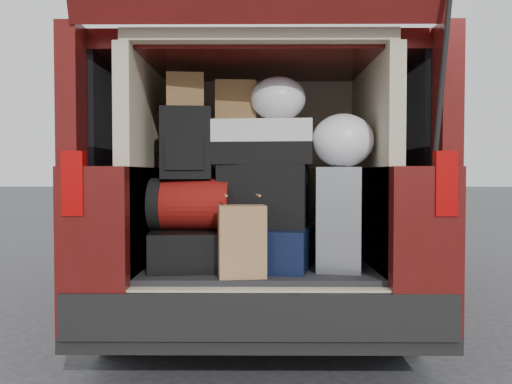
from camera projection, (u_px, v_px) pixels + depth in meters
ground at (259, 374)px, 2.87m from camera, size 80.00×80.00×0.00m
minivan at (259, 191)px, 4.69m from camera, size 1.90×5.35×2.77m
load_floor at (259, 310)px, 3.14m from camera, size 1.24×1.05×0.55m
black_hardshell at (186, 248)px, 2.98m from camera, size 0.43×0.55×0.21m
navy_hardshell at (272, 247)px, 2.97m from camera, size 0.51×0.58×0.22m
silver_roller at (340, 218)px, 2.92m from camera, size 0.30×0.40×0.55m
kraft_bag at (242, 241)px, 2.69m from camera, size 0.25×0.18×0.36m
red_duffel at (191, 204)px, 2.98m from camera, size 0.44×0.30×0.28m
black_soft_case at (264, 196)px, 3.01m from camera, size 0.52×0.36×0.34m
backpack at (186, 143)px, 2.97m from camera, size 0.29×0.19×0.39m
twotone_duffel at (263, 143)px, 3.00m from camera, size 0.57×0.33×0.24m
grocery_sack_lower at (185, 91)px, 2.97m from camera, size 0.22×0.19×0.18m
grocery_sack_upper at (235, 102)px, 3.09m from camera, size 0.24×0.21×0.23m
plastic_bag_center at (278, 99)px, 3.00m from camera, size 0.31×0.29×0.24m
plastic_bag_right at (343, 141)px, 2.87m from camera, size 0.36×0.34×0.28m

